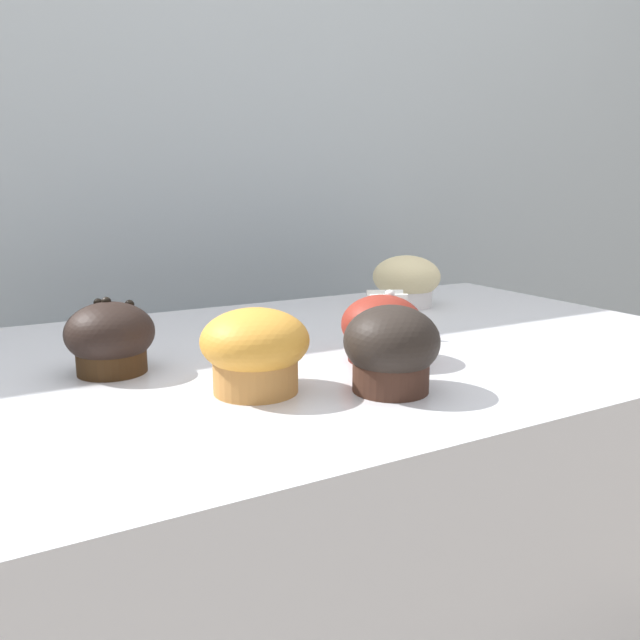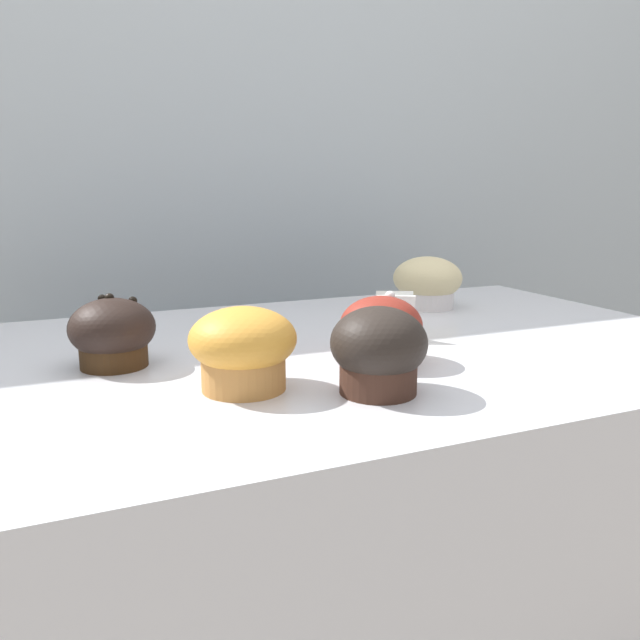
{
  "view_description": "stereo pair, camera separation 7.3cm",
  "coord_description": "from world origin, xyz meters",
  "views": [
    {
      "loc": [
        -0.4,
        -0.67,
        1.1
      ],
      "look_at": [
        -0.06,
        -0.04,
        0.95
      ],
      "focal_mm": 35.0,
      "sensor_mm": 36.0,
      "label": 1
    },
    {
      "loc": [
        -0.34,
        -0.7,
        1.1
      ],
      "look_at": [
        -0.06,
        -0.04,
        0.95
      ],
      "focal_mm": 35.0,
      "sensor_mm": 36.0,
      "label": 2
    }
  ],
  "objects": [
    {
      "name": "muffin_back_left",
      "position": [
        -0.17,
        -0.12,
        0.95
      ],
      "size": [
        0.11,
        0.11,
        0.08
      ],
      "color": "#C2813F",
      "rests_on": "display_counter"
    },
    {
      "name": "muffin_front_right",
      "position": [
        -0.06,
        -0.18,
        0.95
      ],
      "size": [
        0.09,
        0.09,
        0.09
      ],
      "color": "#3E251A",
      "rests_on": "display_counter"
    },
    {
      "name": "muffin_front_left",
      "position": [
        0.23,
        0.18,
        0.95
      ],
      "size": [
        0.11,
        0.11,
        0.09
      ],
      "color": "white",
      "rests_on": "display_counter"
    },
    {
      "name": "muffin_back_right",
      "position": [
        -0.28,
        0.01,
        0.94
      ],
      "size": [
        0.09,
        0.09,
        0.08
      ],
      "color": "#372311",
      "rests_on": "display_counter"
    },
    {
      "name": "muffin_front_center",
      "position": [
        0.0,
        -0.09,
        0.94
      ],
      "size": [
        0.09,
        0.09,
        0.08
      ],
      "color": "#4C1A14",
      "rests_on": "display_counter"
    },
    {
      "name": "price_card",
      "position": [
        0.07,
        0.01,
        0.94
      ],
      "size": [
        0.06,
        0.06,
        0.06
      ],
      "color": "white",
      "rests_on": "display_counter"
    },
    {
      "name": "wall_back",
      "position": [
        0.0,
        0.6,
        0.9
      ],
      "size": [
        3.2,
        0.1,
        1.8
      ],
      "primitive_type": "cube",
      "color": "#A8B2B7",
      "rests_on": "ground"
    }
  ]
}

